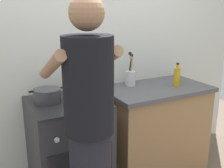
{
  "coord_description": "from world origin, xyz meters",
  "views": [
    {
      "loc": [
        -0.98,
        -1.85,
        1.62
      ],
      "look_at": [
        0.05,
        0.12,
        1.0
      ],
      "focal_mm": 43.27,
      "sensor_mm": 36.0,
      "label": 1
    }
  ],
  "objects_px": {
    "person": "(89,137)",
    "utensil_crock": "(131,76)",
    "pot": "(47,96)",
    "stove_range": "(69,151)",
    "mixing_bowl": "(84,95)",
    "oil_bottle": "(177,76)"
  },
  "relations": [
    {
      "from": "person",
      "to": "utensil_crock",
      "type": "bearing_deg",
      "value": 45.08
    },
    {
      "from": "pot",
      "to": "person",
      "type": "distance_m",
      "value": 0.65
    },
    {
      "from": "stove_range",
      "to": "mixing_bowl",
      "type": "bearing_deg",
      "value": -16.35
    },
    {
      "from": "utensil_crock",
      "to": "person",
      "type": "height_order",
      "value": "person"
    },
    {
      "from": "pot",
      "to": "utensil_crock",
      "type": "relative_size",
      "value": 0.86
    },
    {
      "from": "stove_range",
      "to": "person",
      "type": "distance_m",
      "value": 0.72
    },
    {
      "from": "stove_range",
      "to": "pot",
      "type": "distance_m",
      "value": 0.53
    },
    {
      "from": "stove_range",
      "to": "mixing_bowl",
      "type": "height_order",
      "value": "mixing_bowl"
    },
    {
      "from": "oil_bottle",
      "to": "stove_range",
      "type": "bearing_deg",
      "value": 176.86
    },
    {
      "from": "stove_range",
      "to": "oil_bottle",
      "type": "distance_m",
      "value": 1.22
    },
    {
      "from": "mixing_bowl",
      "to": "person",
      "type": "height_order",
      "value": "person"
    },
    {
      "from": "stove_range",
      "to": "oil_bottle",
      "type": "bearing_deg",
      "value": -3.14
    },
    {
      "from": "utensil_crock",
      "to": "oil_bottle",
      "type": "bearing_deg",
      "value": -30.7
    },
    {
      "from": "pot",
      "to": "utensil_crock",
      "type": "bearing_deg",
      "value": 7.95
    },
    {
      "from": "stove_range",
      "to": "pot",
      "type": "bearing_deg",
      "value": 160.64
    },
    {
      "from": "pot",
      "to": "person",
      "type": "xyz_separation_m",
      "value": [
        0.09,
        -0.64,
        -0.1
      ]
    },
    {
      "from": "mixing_bowl",
      "to": "oil_bottle",
      "type": "distance_m",
      "value": 0.95
    },
    {
      "from": "mixing_bowl",
      "to": "stove_range",
      "type": "bearing_deg",
      "value": 163.65
    },
    {
      "from": "pot",
      "to": "utensil_crock",
      "type": "xyz_separation_m",
      "value": [
        0.85,
        0.12,
        0.04
      ]
    },
    {
      "from": "stove_range",
      "to": "oil_bottle",
      "type": "relative_size",
      "value": 3.98
    },
    {
      "from": "pot",
      "to": "mixing_bowl",
      "type": "distance_m",
      "value": 0.29
    },
    {
      "from": "pot",
      "to": "utensil_crock",
      "type": "distance_m",
      "value": 0.85
    }
  ]
}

